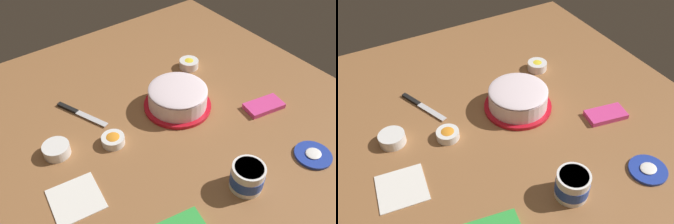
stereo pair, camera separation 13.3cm
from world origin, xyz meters
TOP-DOWN VIEW (x-y plane):
  - ground_plane at (0.00, 0.00)m, footprint 1.54×1.54m
  - frosted_cake at (-0.11, -0.05)m, footprint 0.26×0.26m
  - frosting_tub at (-0.05, 0.37)m, footprint 0.10×0.10m
  - frosting_tub_lid at (-0.32, 0.42)m, footprint 0.12×0.12m
  - spreading_knife at (0.22, -0.25)m, footprint 0.11×0.23m
  - sprinkle_bowl_orange at (0.19, -0.03)m, footprint 0.08×0.08m
  - sprinkle_bowl_yellow at (-0.32, -0.24)m, footprint 0.08×0.08m
  - sprinkle_bowl_rainbow at (0.37, -0.11)m, footprint 0.09×0.09m
  - candy_box_upper at (-0.37, 0.15)m, footprint 0.16×0.10m
  - paper_napkin at (0.40, 0.10)m, footprint 0.17×0.17m

SIDE VIEW (x-z plane):
  - ground_plane at x=0.00m, z-range 0.00..0.00m
  - paper_napkin at x=0.40m, z-range 0.00..0.01m
  - spreading_knife at x=0.22m, z-range 0.00..0.01m
  - frosting_tub_lid at x=-0.32m, z-range 0.00..0.01m
  - candy_box_upper at x=-0.37m, z-range 0.00..0.02m
  - sprinkle_bowl_orange at x=0.19m, z-range 0.00..0.04m
  - sprinkle_bowl_yellow at x=-0.32m, z-range 0.00..0.04m
  - sprinkle_bowl_rainbow at x=0.37m, z-range 0.00..0.04m
  - frosted_cake at x=-0.11m, z-range 0.00..0.09m
  - frosting_tub at x=-0.05m, z-range 0.00..0.09m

